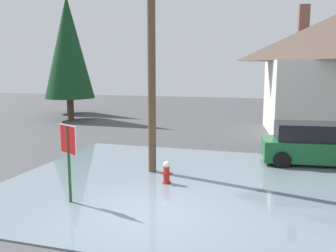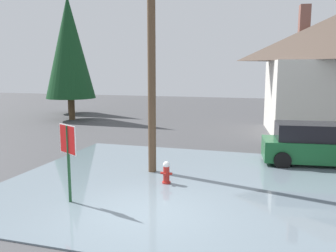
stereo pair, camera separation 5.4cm
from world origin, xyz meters
name	(u,v)px [view 2 (the right image)]	position (x,y,z in m)	size (l,w,h in m)	color
ground_plane	(147,215)	(0.00, 0.00, -0.05)	(80.00, 80.00, 0.10)	#424244
flood_puddle	(177,183)	(0.11, 2.60, 0.02)	(11.00, 9.79, 0.04)	slate
stop_sign_near	(68,148)	(-2.27, 0.06, 1.58)	(0.71, 0.40, 2.21)	#1E4C28
fire_hydrant	(166,173)	(-0.20, 2.40, 0.38)	(0.38, 0.33, 0.77)	#AD231E
utility_pole	(152,59)	(-1.08, 3.56, 4.02)	(1.60, 0.28, 7.70)	brown
parked_car	(314,145)	(4.60, 6.42, 0.77)	(4.21, 2.31, 1.63)	#195B2D
pine_tree_tall_left	(68,60)	(-13.74, 18.53, 4.53)	(3.08, 3.08, 7.70)	#4C3823
pine_tree_mid_left	(69,48)	(-11.39, 14.98, 5.28)	(3.59, 3.59, 8.98)	#4C3823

